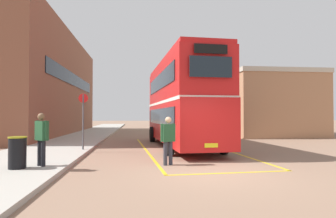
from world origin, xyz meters
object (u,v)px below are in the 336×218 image
at_px(double_decker_bus, 181,102).
at_px(litter_bin, 17,152).
at_px(pedestrian_waiting_near, 42,135).
at_px(bus_stop_sign, 83,116).
at_px(single_deck_bus, 173,116).
at_px(pedestrian_boarding, 168,137).

relative_size(double_decker_bus, litter_bin, 11.02).
distance_m(pedestrian_waiting_near, bus_stop_sign, 4.50).
distance_m(double_decker_bus, single_deck_bus, 21.04).
relative_size(pedestrian_waiting_near, bus_stop_sign, 0.64).
bearing_deg(pedestrian_waiting_near, single_deck_bus, 74.17).
xyz_separation_m(double_decker_bus, litter_bin, (-6.08, -6.62, -1.88)).
xyz_separation_m(double_decker_bus, single_deck_bus, (2.22, 20.90, -0.87)).
xyz_separation_m(litter_bin, bus_stop_sign, (1.09, 4.79, 1.11)).
bearing_deg(single_deck_bus, double_decker_bus, -96.06).
distance_m(single_deck_bus, litter_bin, 28.76).
relative_size(double_decker_bus, single_deck_bus, 1.23).
distance_m(pedestrian_boarding, bus_stop_sign, 5.37).
height_order(pedestrian_boarding, bus_stop_sign, bus_stop_sign).
distance_m(double_decker_bus, pedestrian_boarding, 6.06).
relative_size(pedestrian_boarding, bus_stop_sign, 0.64).
distance_m(double_decker_bus, litter_bin, 9.18).
bearing_deg(pedestrian_boarding, pedestrian_waiting_near, -172.36).
bearing_deg(single_deck_bus, pedestrian_waiting_near, -105.83).
bearing_deg(single_deck_bus, bus_stop_sign, -107.59).
distance_m(single_deck_bus, pedestrian_waiting_near, 28.24).
relative_size(single_deck_bus, litter_bin, 8.98).
xyz_separation_m(pedestrian_boarding, pedestrian_waiting_near, (-4.13, -0.55, 0.13)).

